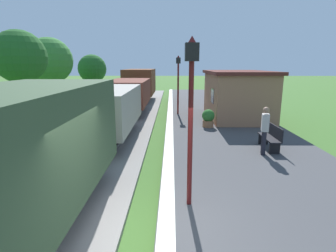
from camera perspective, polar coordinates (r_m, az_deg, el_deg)
The scene contains 15 objects.
ground_plane at distance 5.70m, azimuth -4.79°, elevation -23.45°, with size 160.00×160.00×0.00m, color #3D6628.
platform_slab at distance 6.22m, azimuth 28.25°, elevation -20.29°, with size 6.00×60.00×0.25m, color #424244.
platform_edge_stripe at distance 5.53m, azimuth -0.41°, elevation -21.45°, with size 0.36×60.00×0.01m, color silver.
track_ballast at distance 6.35m, azimuth -28.46°, elevation -20.32°, with size 3.80×60.00×0.12m, color gray.
rail_near at distance 5.98m, azimuth -22.17°, elevation -20.35°, with size 0.07×60.00×0.14m, color slate.
freight_train at distance 15.12m, azimuth -10.32°, elevation 5.82°, with size 2.50×26.00×2.72m.
station_hut at distance 16.63m, azimuth 14.44°, elevation 6.60°, with size 3.50×5.80×2.78m.
bench_near_hut at distance 10.81m, azimuth 21.17°, elevation -2.17°, with size 0.42×1.50×0.91m.
person_waiting at distance 9.96m, azimuth 19.96°, elevation -0.57°, with size 0.33×0.43×1.71m.
potted_planter at distance 13.80m, azimuth 8.58°, elevation 1.72°, with size 0.64×0.64×0.92m.
lamp_post_near at distance 5.66m, azimuth 4.95°, elevation 7.03°, with size 0.28×0.28×3.70m.
lamp_post_far at distance 17.14m, azimuth 2.19°, elevation 11.02°, with size 0.28×0.28×3.70m.
tree_trackside_far at distance 17.62m, azimuth -29.12°, elevation 12.73°, with size 2.97×2.97×5.30m.
tree_field_left at distance 24.93m, azimuth -23.98°, elevation 12.64°, with size 3.77×3.77×5.60m.
tree_field_distant at distance 29.80m, azimuth -15.89°, elevation 11.68°, with size 2.94×2.94×4.44m.
Camera 1 is at (0.50, -4.56, 3.38)m, focal length 28.53 mm.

